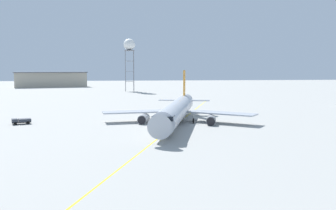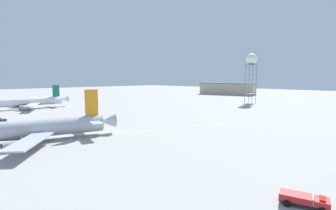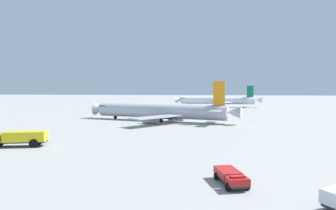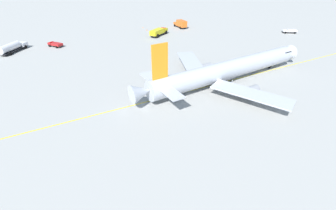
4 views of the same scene
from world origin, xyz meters
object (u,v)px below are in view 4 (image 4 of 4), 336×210
(pushback_tug_truck, at_px, (290,31))
(safety_cone_near, at_px, (150,32))
(catering_truck_truck, at_px, (181,24))
(fire_tender_truck, at_px, (159,32))
(airliner_main, at_px, (226,71))
(fuel_tanker_truck, at_px, (12,47))
(safety_cone_mid, at_px, (147,30))
(safety_cone_far, at_px, (143,27))
(ops_pickup_truck, at_px, (55,44))

(pushback_tug_truck, height_order, safety_cone_near, pushback_tug_truck)
(catering_truck_truck, bearing_deg, safety_cone_near, 96.10)
(fire_tender_truck, height_order, catering_truck_truck, catering_truck_truck)
(airliner_main, bearing_deg, safety_cone_near, 82.84)
(fire_tender_truck, xyz_separation_m, fuel_tanker_truck, (-44.04, 18.81, 0.05))
(pushback_tug_truck, height_order, safety_cone_mid, pushback_tug_truck)
(fire_tender_truck, distance_m, catering_truck_truck, 15.73)
(catering_truck_truck, bearing_deg, airliner_main, 161.85)
(fuel_tanker_truck, distance_m, pushback_tug_truck, 98.21)
(pushback_tug_truck, relative_size, safety_cone_far, 9.87)
(pushback_tug_truck, xyz_separation_m, safety_cone_mid, (-35.84, 44.04, -0.53))
(ops_pickup_truck, xyz_separation_m, safety_cone_near, (33.90, -8.79, -0.53))
(airliner_main, xyz_separation_m, fuel_tanker_truck, (-26.29, 58.22, -1.13))
(fire_tender_truck, relative_size, fuel_tanker_truck, 1.00)
(airliner_main, bearing_deg, fire_tender_truck, 81.15)
(ops_pickup_truck, xyz_separation_m, safety_cone_mid, (35.23, -5.49, -0.53))
(fire_tender_truck, bearing_deg, safety_cone_far, 59.12)
(safety_cone_near, bearing_deg, safety_cone_mid, 68.09)
(airliner_main, distance_m, safety_cone_mid, 52.81)
(fuel_tanker_truck, relative_size, safety_cone_near, 17.25)
(fuel_tanker_truck, height_order, pushback_tug_truck, fuel_tanker_truck)
(fire_tender_truck, bearing_deg, safety_cone_mid, 61.55)
(catering_truck_truck, height_order, ops_pickup_truck, catering_truck_truck)
(safety_cone_near, bearing_deg, catering_truck_truck, -14.34)
(catering_truck_truck, relative_size, pushback_tug_truck, 1.47)
(safety_cone_mid, distance_m, safety_cone_far, 4.90)
(airliner_main, height_order, pushback_tug_truck, airliner_main)
(safety_cone_far, bearing_deg, safety_cone_mid, -111.91)
(fuel_tanker_truck, bearing_deg, airliner_main, -99.57)
(safety_cone_far, bearing_deg, fire_tender_truck, -107.13)
(airliner_main, distance_m, safety_cone_near, 49.25)
(fire_tender_truck, relative_size, safety_cone_far, 17.19)
(safety_cone_mid, bearing_deg, ops_pickup_truck, 171.15)
(fuel_tanker_truck, xyz_separation_m, safety_cone_near, (45.16, -12.79, -1.30))
(fuel_tanker_truck, relative_size, safety_cone_far, 17.25)
(pushback_tug_truck, height_order, ops_pickup_truck, ops_pickup_truck)
(catering_truck_truck, bearing_deg, fuel_tanker_truck, 94.97)
(fire_tender_truck, distance_m, pushback_tug_truck, 51.70)
(fuel_tanker_truck, distance_m, ops_pickup_truck, 11.97)
(airliner_main, relative_size, safety_cone_near, 82.06)
(airliner_main, relative_size, safety_cone_mid, 82.06)
(pushback_tug_truck, bearing_deg, safety_cone_near, 3.75)
(airliner_main, bearing_deg, safety_cone_mid, 82.88)
(fire_tender_truck, relative_size, safety_cone_mid, 17.19)
(fuel_tanker_truck, height_order, safety_cone_far, fuel_tanker_truck)
(airliner_main, xyz_separation_m, catering_truck_truck, (33.31, 41.74, -1.05))
(ops_pickup_truck, bearing_deg, airliner_main, 179.39)
(catering_truck_truck, relative_size, safety_cone_far, 14.50)
(safety_cone_near, bearing_deg, ops_pickup_truck, 165.46)
(airliner_main, bearing_deg, catering_truck_truck, 66.80)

